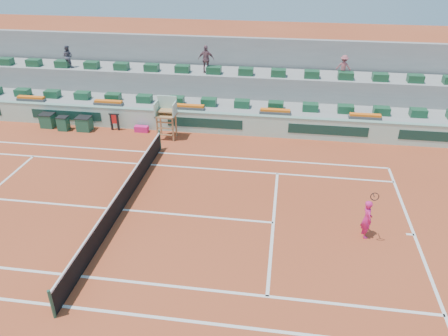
{
  "coord_description": "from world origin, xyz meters",
  "views": [
    {
      "loc": [
        6.54,
        -14.64,
        10.45
      ],
      "look_at": [
        4.0,
        2.5,
        1.0
      ],
      "focal_mm": 35.0,
      "sensor_mm": 36.0,
      "label": 1
    }
  ],
  "objects": [
    {
      "name": "ground",
      "position": [
        0.0,
        0.0,
        0.0
      ],
      "size": [
        90.0,
        90.0,
        0.0
      ],
      "primitive_type": "plane",
      "color": "#96381D",
      "rests_on": "ground"
    },
    {
      "name": "seating_tier_lower",
      "position": [
        0.0,
        10.7,
        0.6
      ],
      "size": [
        36.0,
        4.0,
        1.2
      ],
      "primitive_type": "cube",
      "color": "gray",
      "rests_on": "ground"
    },
    {
      "name": "seating_tier_upper",
      "position": [
        0.0,
        12.3,
        1.3
      ],
      "size": [
        36.0,
        2.4,
        2.6
      ],
      "primitive_type": "cube",
      "color": "gray",
      "rests_on": "ground"
    },
    {
      "name": "stadium_back_wall",
      "position": [
        0.0,
        13.9,
        2.2
      ],
      "size": [
        36.0,
        0.4,
        4.4
      ],
      "primitive_type": "cube",
      "color": "gray",
      "rests_on": "ground"
    },
    {
      "name": "player_bag",
      "position": [
        -1.74,
        8.04,
        0.18
      ],
      "size": [
        0.8,
        0.36,
        0.36
      ],
      "primitive_type": "cube",
      "color": "#DC1C74",
      "rests_on": "ground"
    },
    {
      "name": "spectator_left",
      "position": [
        -7.56,
        11.7,
        3.31
      ],
      "size": [
        0.72,
        0.58,
        1.42
      ],
      "primitive_type": "imported",
      "rotation": [
        0.0,
        0.0,
        3.08
      ],
      "color": "#474752",
      "rests_on": "seating_tier_upper"
    },
    {
      "name": "spectator_mid",
      "position": [
        1.51,
        11.81,
        3.45
      ],
      "size": [
        1.02,
        0.46,
        1.7
      ],
      "primitive_type": "imported",
      "rotation": [
        0.0,
        0.0,
        3.19
      ],
      "color": "#754E58",
      "rests_on": "seating_tier_upper"
    },
    {
      "name": "spectator_right",
      "position": [
        9.85,
        11.97,
        3.28
      ],
      "size": [
        0.97,
        0.68,
        1.36
      ],
      "primitive_type": "imported",
      "rotation": [
        0.0,
        0.0,
        2.93
      ],
      "color": "#A35158",
      "rests_on": "seating_tier_upper"
    },
    {
      "name": "court_lines",
      "position": [
        0.0,
        0.0,
        0.01
      ],
      "size": [
        23.89,
        11.09,
        0.01
      ],
      "color": "silver",
      "rests_on": "ground"
    },
    {
      "name": "tennis_net",
      "position": [
        0.0,
        0.0,
        0.53
      ],
      "size": [
        0.1,
        11.97,
        1.1
      ],
      "color": "black",
      "rests_on": "ground"
    },
    {
      "name": "advertising_hoarding",
      "position": [
        0.02,
        8.5,
        0.63
      ],
      "size": [
        36.0,
        0.34,
        1.26
      ],
      "color": "#A5CFB9",
      "rests_on": "ground"
    },
    {
      "name": "umpire_chair",
      "position": [
        0.0,
        7.5,
        1.54
      ],
      "size": [
        1.1,
        0.9,
        2.4
      ],
      "color": "#9D693B",
      "rests_on": "ground"
    },
    {
      "name": "seat_row_lower",
      "position": [
        0.0,
        9.8,
        1.42
      ],
      "size": [
        32.9,
        0.6,
        0.44
      ],
      "color": "#18492C",
      "rests_on": "seating_tier_lower"
    },
    {
      "name": "seat_row_upper",
      "position": [
        0.0,
        11.7,
        2.82
      ],
      "size": [
        32.9,
        0.6,
        0.44
      ],
      "color": "#18492C",
      "rests_on": "seating_tier_upper"
    },
    {
      "name": "flower_planters",
      "position": [
        -1.5,
        9.0,
        1.33
      ],
      "size": [
        26.8,
        0.36,
        0.28
      ],
      "color": "#4C4C4C",
      "rests_on": "seating_tier_lower"
    },
    {
      "name": "drink_cooler_a",
      "position": [
        -5.13,
        7.75,
        0.42
      ],
      "size": [
        0.85,
        0.73,
        0.84
      ],
      "color": "#194C36",
      "rests_on": "ground"
    },
    {
      "name": "drink_cooler_b",
      "position": [
        -6.38,
        7.61,
        0.42
      ],
      "size": [
        0.63,
        0.54,
        0.84
      ],
      "color": "#194C36",
      "rests_on": "ground"
    },
    {
      "name": "drink_cooler_c",
      "position": [
        -7.52,
        7.92,
        0.42
      ],
      "size": [
        0.82,
        0.71,
        0.84
      ],
      "color": "#194C36",
      "rests_on": "ground"
    },
    {
      "name": "towel_rack",
      "position": [
        -3.36,
        8.06,
        0.6
      ],
      "size": [
        0.63,
        0.1,
        1.03
      ],
      "color": "black",
      "rests_on": "ground"
    },
    {
      "name": "tennis_player",
      "position": [
        9.93,
        -0.34,
        0.81
      ],
      "size": [
        0.49,
        0.88,
        2.28
      ],
      "color": "#DC1C74",
      "rests_on": "ground"
    }
  ]
}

